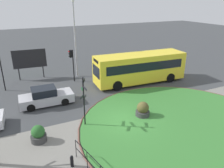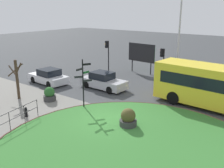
% 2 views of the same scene
% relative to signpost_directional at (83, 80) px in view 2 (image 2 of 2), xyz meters
% --- Properties ---
extents(ground, '(120.00, 120.00, 0.00)m').
position_rel_signpost_directional_xyz_m(ground, '(2.74, -0.69, -2.11)').
color(ground, '#3D3F42').
extents(sidewalk_paving, '(32.00, 7.61, 0.02)m').
position_rel_signpost_directional_xyz_m(sidewalk_paving, '(2.74, -2.88, -2.10)').
color(sidewalk_paving, gray).
rests_on(sidewalk_paving, ground).
extents(grass_island, '(14.43, 14.43, 0.10)m').
position_rel_signpost_directional_xyz_m(grass_island, '(6.15, -3.20, -2.06)').
color(grass_island, '#387A33').
rests_on(grass_island, ground).
extents(grass_kerb_ring, '(14.74, 14.74, 0.11)m').
position_rel_signpost_directional_xyz_m(grass_kerb_ring, '(6.15, -3.20, -2.06)').
color(grass_kerb_ring, brown).
rests_on(grass_kerb_ring, ground).
extents(signpost_directional, '(0.74, 1.25, 3.63)m').
position_rel_signpost_directional_xyz_m(signpost_directional, '(0.00, 0.00, 0.00)').
color(signpost_directional, black).
rests_on(signpost_directional, ground).
extents(bollard_foreground, '(0.18, 0.18, 0.71)m').
position_rel_signpost_directional_xyz_m(bollard_foreground, '(-1.94, -3.58, -1.75)').
color(bollard_foreground, black).
rests_on(bollard_foreground, ground).
extents(railing_grass_edge, '(0.79, 3.59, 1.16)m').
position_rel_signpost_directional_xyz_m(railing_grass_edge, '(-1.15, -4.74, -1.37)').
color(railing_grass_edge, black).
rests_on(railing_grass_edge, ground).
extents(bus_yellow, '(9.75, 3.14, 3.07)m').
position_rel_signpost_directional_xyz_m(bus_yellow, '(8.00, 5.66, -0.46)').
color(bus_yellow, yellow).
rests_on(bus_yellow, ground).
extents(car_near_lane, '(4.24, 2.14, 1.45)m').
position_rel_signpost_directional_xyz_m(car_near_lane, '(-7.16, 2.63, -1.45)').
color(car_near_lane, silver).
rests_on(car_near_lane, ground).
extents(car_far_lane, '(4.41, 1.87, 1.52)m').
position_rel_signpost_directional_xyz_m(car_far_lane, '(-1.89, 4.53, -1.42)').
color(car_far_lane, '#B7B7BC').
rests_on(car_far_lane, ground).
extents(traffic_light_near, '(0.48, 0.32, 3.63)m').
position_rel_signpost_directional_xyz_m(traffic_light_near, '(-5.15, 9.28, 0.56)').
color(traffic_light_near, black).
rests_on(traffic_light_near, ground).
extents(traffic_light_far, '(0.49, 0.28, 3.44)m').
position_rel_signpost_directional_xyz_m(traffic_light_far, '(1.67, 8.99, 0.42)').
color(traffic_light_far, black).
rests_on(traffic_light_far, ground).
extents(lamppost_tall, '(0.32, 0.32, 8.30)m').
position_rel_signpost_directional_xyz_m(lamppost_tall, '(2.56, 10.37, 2.33)').
color(lamppost_tall, '#B7B7BC').
rests_on(lamppost_tall, ground).
extents(billboard_left, '(3.48, 0.39, 3.30)m').
position_rel_signpost_directional_xyz_m(billboard_left, '(-2.25, 11.77, 0.11)').
color(billboard_left, black).
rests_on(billboard_left, ground).
extents(planter_near_signpost, '(1.06, 1.06, 1.21)m').
position_rel_signpost_directional_xyz_m(planter_near_signpost, '(4.33, -0.68, -1.57)').
color(planter_near_signpost, '#383838').
rests_on(planter_near_signpost, ground).
extents(planter_kerbside, '(0.98, 0.98, 1.12)m').
position_rel_signpost_directional_xyz_m(planter_kerbside, '(-3.22, -0.53, -1.61)').
color(planter_kerbside, '#383838').
rests_on(planter_kerbside, ground).
extents(street_tree_bare, '(1.28, 1.28, 3.18)m').
position_rel_signpost_directional_xyz_m(street_tree_bare, '(-5.63, -1.71, -0.38)').
color(street_tree_bare, '#423323').
rests_on(street_tree_bare, ground).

